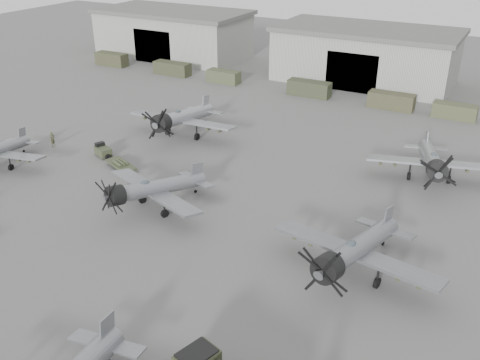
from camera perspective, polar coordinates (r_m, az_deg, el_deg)
The scene contains 15 objects.
ground at distance 41.97m, azimuth -12.82°, elevation -10.43°, with size 220.00×220.00×0.00m, color #5B5C59.
hangar_left at distance 108.00m, azimuth -7.13°, elevation 15.32°, with size 29.00×14.80×8.70m.
hangar_center at distance 91.77m, azimuth 13.22°, elevation 12.89°, with size 29.00×14.80×8.70m.
support_truck_0 at distance 102.96m, azimuth -13.53°, elevation 12.43°, with size 6.13×2.20×2.30m, color #3B3D27.
support_truck_1 at distance 94.73m, azimuth -7.24°, elevation 11.72°, with size 6.60×2.20×2.17m, color #383A26.
support_truck_2 at distance 89.34m, azimuth -1.76°, elevation 10.97°, with size 5.48×2.20×2.02m, color #434A30.
support_truck_3 at distance 83.02m, azimuth 7.39°, elevation 9.66°, with size 6.55×2.20×2.28m, color #353B26.
support_truck_4 at distance 79.61m, azimuth 15.83°, elevation 8.13°, with size 6.42×2.20×2.24m, color #40402A.
support_truck_5 at distance 78.37m, azimuth 21.92°, elevation 6.83°, with size 5.73×2.20×1.99m, color #474B31.
aircraft_mid_1 at distance 49.64m, azimuth -9.51°, elevation -0.97°, with size 12.05×10.86×4.84m.
aircraft_mid_2 at distance 40.74m, azimuth 12.05°, elevation -7.40°, with size 13.50×12.15×5.36m.
aircraft_far_0 at distance 66.02m, azimuth -6.35°, elevation 6.60°, with size 13.98×12.58×5.60m.
aircraft_far_1 at distance 57.63m, azimuth 19.78°, elevation 1.95°, with size 13.10×11.79×5.23m.
tug_trailer at distance 61.48m, azimuth -13.73°, elevation 2.47°, with size 7.54×4.27×1.53m.
ground_crew at distance 67.26m, azimuth -19.37°, elevation 4.12°, with size 0.67×0.44×1.84m, color #46462E.
Camera 1 is at (23.67, -24.35, 24.67)m, focal length 40.00 mm.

